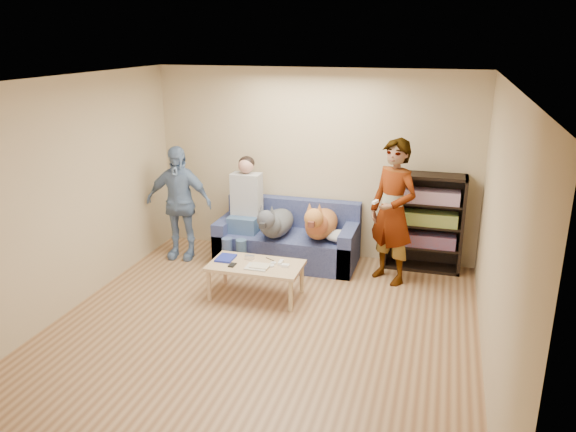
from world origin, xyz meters
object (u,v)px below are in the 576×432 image
(notebook_blue, at_px, (226,258))
(dog_gray, at_px, (275,223))
(person_seated, at_px, (244,206))
(bookshelf, at_px, (425,220))
(person_standing_right, at_px, (393,212))
(coffee_table, at_px, (256,268))
(sofa, at_px, (288,241))
(camera_silver, at_px, (250,257))
(dog_tan, at_px, (320,223))
(person_standing_left, at_px, (179,203))

(notebook_blue, distance_m, dog_gray, 0.98)
(person_seated, height_order, bookshelf, person_seated)
(person_standing_right, xyz_separation_m, coffee_table, (-1.49, -0.92, -0.54))
(person_standing_right, height_order, sofa, person_standing_right)
(camera_silver, xyz_separation_m, dog_tan, (0.66, 0.94, 0.19))
(dog_gray, bearing_deg, person_standing_right, -0.93)
(person_standing_right, xyz_separation_m, notebook_blue, (-1.89, -0.87, -0.48))
(dog_gray, bearing_deg, bookshelf, 14.44)
(camera_silver, bearing_deg, person_standing_right, 26.52)
(person_standing_right, height_order, dog_tan, person_standing_right)
(person_standing_left, bearing_deg, person_seated, 5.08)
(notebook_blue, bearing_deg, person_standing_right, 24.80)
(camera_silver, bearing_deg, dog_gray, 84.82)
(camera_silver, bearing_deg, person_standing_left, 148.73)
(person_standing_left, height_order, person_seated, person_standing_left)
(camera_silver, relative_size, dog_gray, 0.09)
(person_standing_right, distance_m, dog_tan, 1.00)
(camera_silver, bearing_deg, bookshelf, 33.62)
(person_seated, relative_size, bookshelf, 1.13)
(person_seated, bearing_deg, bookshelf, 8.58)
(person_standing_left, relative_size, camera_silver, 14.47)
(person_standing_left, height_order, dog_gray, person_standing_left)
(notebook_blue, distance_m, person_seated, 1.09)
(camera_silver, relative_size, sofa, 0.06)
(notebook_blue, relative_size, bookshelf, 0.20)
(dog_gray, height_order, dog_tan, dog_tan)
(dog_tan, xyz_separation_m, bookshelf, (1.32, 0.37, 0.05))
(sofa, height_order, dog_gray, dog_gray)
(notebook_blue, relative_size, camera_silver, 2.36)
(coffee_table, bearing_deg, dog_tan, 63.26)
(person_seated, distance_m, dog_tan, 1.07)
(sofa, xyz_separation_m, bookshelf, (1.80, 0.23, 0.40))
(dog_tan, bearing_deg, camera_silver, -124.80)
(person_seated, bearing_deg, camera_silver, -66.85)
(dog_gray, bearing_deg, person_seated, 164.93)
(person_standing_right, xyz_separation_m, dog_gray, (-1.53, 0.02, -0.29))
(person_seated, bearing_deg, person_standing_left, -170.02)
(person_standing_right, bearing_deg, notebook_blue, -119.99)
(dog_tan, xyz_separation_m, coffee_table, (-0.54, -1.06, -0.26))
(notebook_blue, bearing_deg, camera_silver, 14.04)
(person_standing_left, relative_size, bookshelf, 1.22)
(camera_silver, distance_m, dog_gray, 0.85)
(person_standing_left, xyz_separation_m, coffee_table, (1.43, -0.92, -0.42))
(sofa, bearing_deg, dog_gray, -112.31)
(bookshelf, bearing_deg, person_standing_left, -171.04)
(dog_gray, distance_m, coffee_table, 0.98)
(person_seated, relative_size, dog_tan, 1.26)
(notebook_blue, height_order, coffee_table, notebook_blue)
(person_standing_right, relative_size, sofa, 0.96)
(dog_gray, relative_size, coffee_table, 1.12)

